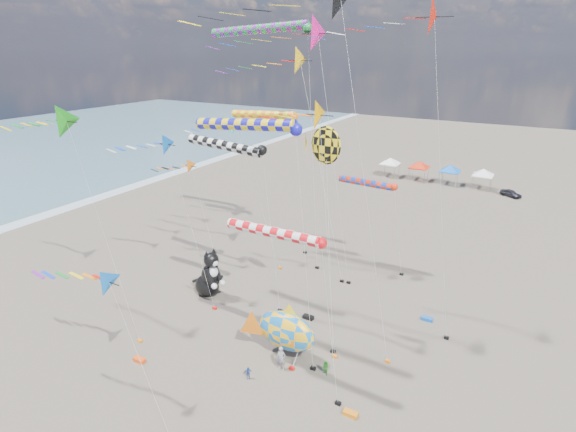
% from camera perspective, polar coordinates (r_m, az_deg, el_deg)
% --- Properties ---
extents(ground, '(260.00, 260.00, 0.00)m').
position_cam_1_polar(ground, '(30.32, -14.37, -24.40)').
color(ground, '#4F463A').
rests_on(ground, ground).
extents(delta_kite_0, '(11.27, 2.67, 24.37)m').
position_cam_1_polar(delta_kite_0, '(32.23, 18.12, 22.64)').
color(delta_kite_0, red).
rests_on(delta_kite_0, ground).
extents(delta_kite_2, '(12.59, 2.55, 21.44)m').
position_cam_1_polar(delta_kite_2, '(40.40, 1.79, 18.87)').
color(delta_kite_2, yellow).
rests_on(delta_kite_2, ground).
extents(delta_kite_3, '(10.58, 2.10, 15.38)m').
position_cam_1_polar(delta_kite_3, '(44.26, -6.95, 11.27)').
color(delta_kite_3, '#11D3D3').
rests_on(delta_kite_3, ground).
extents(delta_kite_4, '(7.95, 1.55, 11.30)m').
position_cam_1_polar(delta_kite_4, '(43.44, -13.10, 5.39)').
color(delta_kite_4, orange).
rests_on(delta_kite_4, ground).
extents(delta_kite_5, '(12.25, 2.52, 17.74)m').
position_cam_1_polar(delta_kite_5, '(35.21, -26.80, 10.46)').
color(delta_kite_5, '#198F18').
rests_on(delta_kite_5, ground).
extents(delta_kite_6, '(9.38, 1.85, 14.94)m').
position_cam_1_polar(delta_kite_6, '(37.32, -15.20, 8.34)').
color(delta_kite_6, blue).
rests_on(delta_kite_6, ground).
extents(delta_kite_7, '(10.56, 2.16, 18.26)m').
position_cam_1_polar(delta_kite_7, '(28.97, 0.67, 12.12)').
color(delta_kite_7, '#FBA501').
rests_on(delta_kite_7, ground).
extents(delta_kite_8, '(10.85, 1.79, 9.70)m').
position_cam_1_polar(delta_kite_8, '(28.00, -24.13, -8.39)').
color(delta_kite_8, blue).
rests_on(delta_kite_8, ground).
extents(delta_kite_9, '(15.47, 3.29, 23.98)m').
position_cam_1_polar(delta_kite_9, '(40.00, 3.21, 22.04)').
color(delta_kite_9, '#E9127E').
rests_on(delta_kite_9, ground).
extents(windsock_0, '(7.16, 0.73, 9.27)m').
position_cam_1_polar(windsock_0, '(43.91, 10.37, 4.04)').
color(windsock_0, red).
rests_on(windsock_0, ground).
extents(windsock_1, '(11.76, 0.88, 23.12)m').
position_cam_1_polar(windsock_1, '(44.00, -3.25, 22.53)').
color(windsock_1, '#198C38').
rests_on(windsock_1, ground).
extents(windsock_2, '(8.84, 0.81, 14.21)m').
position_cam_1_polar(windsock_2, '(36.35, -7.57, 8.72)').
color(windsock_2, black).
rests_on(windsock_2, ground).
extents(windsock_3, '(8.10, 0.69, 11.19)m').
position_cam_1_polar(windsock_3, '(26.58, -1.30, -2.34)').
color(windsock_3, red).
rests_on(windsock_3, ground).
extents(windsock_4, '(9.09, 0.78, 17.03)m').
position_cam_1_polar(windsock_4, '(28.44, -4.93, 11.28)').
color(windsock_4, '#1612B8').
rests_on(windsock_4, ground).
extents(windsock_5, '(8.99, 0.86, 15.05)m').
position_cam_1_polar(windsock_5, '(47.37, -2.75, 12.64)').
color(windsock_5, orange).
rests_on(windsock_5, ground).
extents(angelfish_kite, '(3.74, 3.02, 16.22)m').
position_cam_1_polar(angelfish_kite, '(31.03, 4.49, 8.74)').
color(angelfish_kite, yellow).
rests_on(angelfish_kite, ground).
extents(cat_inflatable, '(3.84, 2.55, 4.76)m').
position_cam_1_polar(cat_inflatable, '(40.95, -10.07, -6.98)').
color(cat_inflatable, black).
rests_on(cat_inflatable, ground).
extents(fish_inflatable, '(6.01, 2.96, 4.51)m').
position_cam_1_polar(fish_inflatable, '(32.96, -0.29, -14.36)').
color(fish_inflatable, blue).
rests_on(fish_inflatable, ground).
extents(person_adult, '(0.75, 0.61, 1.79)m').
position_cam_1_polar(person_adult, '(32.69, -0.89, -17.64)').
color(person_adult, gray).
rests_on(person_adult, ground).
extents(child_green, '(0.70, 0.66, 1.16)m').
position_cam_1_polar(child_green, '(32.51, 4.76, -18.69)').
color(child_green, '#2D8E29').
rests_on(child_green, ground).
extents(child_blue, '(0.59, 0.52, 0.95)m').
position_cam_1_polar(child_blue, '(32.33, -5.10, -19.21)').
color(child_blue, '#264A96').
rests_on(child_blue, ground).
extents(kite_bag_0, '(0.90, 0.44, 0.30)m').
position_cam_1_polar(kite_bag_0, '(39.66, 17.25, -12.38)').
color(kite_bag_0, blue).
rests_on(kite_bag_0, ground).
extents(kite_bag_1, '(0.90, 0.44, 0.30)m').
position_cam_1_polar(kite_bag_1, '(30.23, 7.94, -23.61)').
color(kite_bag_1, orange).
rests_on(kite_bag_1, ground).
extents(kite_bag_2, '(0.90, 0.44, 0.30)m').
position_cam_1_polar(kite_bag_2, '(35.42, -18.35, -16.95)').
color(kite_bag_2, '#EF4910').
rests_on(kite_bag_2, ground).
extents(kite_bag_3, '(0.90, 0.44, 0.30)m').
position_cam_1_polar(kite_bag_3, '(38.20, 2.60, -12.72)').
color(kite_bag_3, black).
rests_on(kite_bag_3, ground).
extents(tent_row, '(19.20, 4.20, 3.80)m').
position_cam_1_polar(tent_row, '(78.04, 18.16, 6.30)').
color(tent_row, white).
rests_on(tent_row, ground).
extents(parked_car, '(3.39, 2.69, 1.08)m').
position_cam_1_polar(parked_car, '(75.43, 26.44, 2.60)').
color(parked_car, '#26262D').
rests_on(parked_car, ground).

